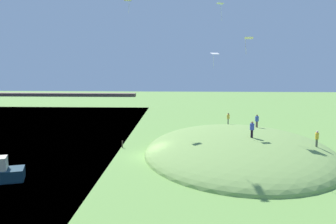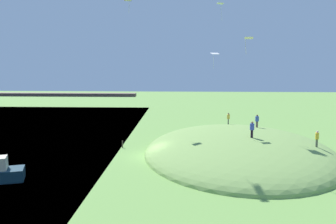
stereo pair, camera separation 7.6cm
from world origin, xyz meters
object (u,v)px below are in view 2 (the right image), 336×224
Objects in this scene: person_walking_path at (317,137)px; kite_7 at (220,4)px; mooring_post at (122,144)px; kite_2 at (249,39)px; kite_5 at (215,54)px; kite_0 at (128,1)px; person_on_hilltop at (228,117)px; person_near_shore at (257,119)px; person_with_child at (252,127)px.

kite_7 reaches higher than person_walking_path.
person_walking_path is 21.94m from mooring_post.
kite_2 is 7.56m from kite_5.
kite_0 is 1.00× the size of kite_2.
person_near_shore reaches higher than person_on_hilltop.
kite_0 is 0.91× the size of kite_5.
person_with_child is at bearing 67.63° from kite_2.
person_with_child reaches higher than person_walking_path.
person_near_shore is at bearing -4.73° from kite_0.
kite_7 reaches higher than person_near_shore.
person_near_shore reaches higher than mooring_post.
kite_2 is 1.89× the size of mooring_post.
person_near_shore reaches higher than person_walking_path.
kite_2 reaches higher than person_with_child.
kite_2 is at bearing -41.42° from kite_0.
person_near_shore is at bearing 72.25° from kite_2.
person_walking_path is (6.57, -1.00, -0.73)m from person_with_child.
person_with_child is at bearing -30.92° from kite_0.
kite_7 is (-1.74, 9.99, 4.74)m from kite_2.
person_on_hilltop is 1.87× the size of mooring_post.
mooring_post is (-16.85, -3.72, -2.54)m from person_near_shore.
person_walking_path is at bearing 45.52° from person_on_hilltop.
person_on_hilltop is 0.75× the size of kite_7.
kite_7 is (0.82, 3.00, 6.07)m from kite_5.
kite_5 reaches higher than mooring_post.
kite_0 reaches higher than person_with_child.
person_with_child is 15.49m from mooring_post.
kite_7 reaches higher than person_with_child.
kite_5 is 0.84× the size of kite_7.
person_near_shore is 1.03× the size of kite_2.
kite_0 is (-13.49, -2.40, 15.42)m from person_on_hilltop.
kite_5 is (-2.55, 6.99, -1.33)m from kite_2.
mooring_post is at bearing 13.38° from person_near_shore.
kite_2 is at bearing 81.09° from person_with_child.
kite_2 is (-7.81, -2.03, 9.92)m from person_walking_path.
person_with_child is 2.10× the size of mooring_post.
person_with_child is at bearing 18.88° from person_on_hilltop.
person_near_shore is 14.50m from kite_2.
kite_5 is (-5.88, -3.40, 8.23)m from person_near_shore.
person_near_shore is (2.08, 7.36, -0.37)m from person_with_child.
kite_7 is at bearing -53.31° from person_with_child.
kite_5 is 6.82m from kite_7.
kite_2 is at bearing -26.27° from mooring_post.
kite_2 is (-3.33, -10.39, 9.56)m from person_near_shore.
kite_7 is (-1.89, -4.18, 14.65)m from person_on_hilltop.
person_walking_path is 12.79m from kite_2.
person_with_child is at bearing 167.56° from person_walking_path.
kite_2 is at bearing -169.21° from person_walking_path.
kite_0 is at bearing -3.79° from person_near_shore.
kite_2 is (-0.15, -14.17, 9.91)m from person_on_hilltop.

